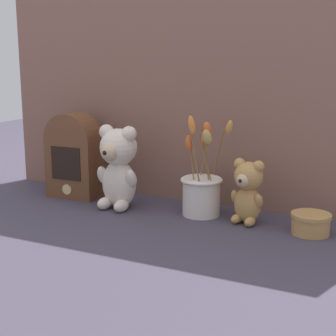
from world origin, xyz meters
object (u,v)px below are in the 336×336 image
(flower_vase, at_px, (202,190))
(decorative_tin_tall, at_px, (311,224))
(teddy_bear_medium, at_px, (248,190))
(teddy_bear_large, at_px, (117,166))
(vintage_radio, at_px, (74,155))

(flower_vase, bearing_deg, decorative_tin_tall, -4.78)
(teddy_bear_medium, height_order, decorative_tin_tall, teddy_bear_medium)
(teddy_bear_large, distance_m, decorative_tin_tall, 0.59)
(vintage_radio, bearing_deg, teddy_bear_medium, -1.72)
(decorative_tin_tall, bearing_deg, flower_vase, 175.22)
(decorative_tin_tall, bearing_deg, teddy_bear_medium, 175.80)
(teddy_bear_large, xyz_separation_m, flower_vase, (0.26, 0.05, -0.06))
(flower_vase, height_order, decorative_tin_tall, flower_vase)
(flower_vase, relative_size, vintage_radio, 1.08)
(decorative_tin_tall, bearing_deg, teddy_bear_large, -177.91)
(teddy_bear_medium, bearing_deg, teddy_bear_large, -175.12)
(teddy_bear_medium, height_order, flower_vase, flower_vase)
(teddy_bear_medium, xyz_separation_m, flower_vase, (-0.14, 0.01, -0.02))
(flower_vase, height_order, vintage_radio, flower_vase)
(teddy_bear_large, bearing_deg, decorative_tin_tall, 2.09)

